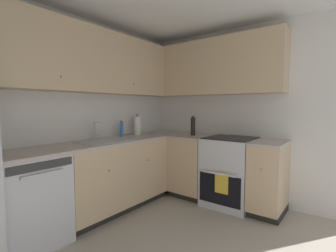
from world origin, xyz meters
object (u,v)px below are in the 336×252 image
dishwasher (28,201)px  oven_range (230,171)px  oil_bottle (193,126)px  paper_towel_roll (137,126)px  soap_bottle (121,129)px

dishwasher → oven_range: oven_range is taller
oven_range → dishwasher: bearing=151.6°
oil_bottle → paper_towel_roll: bearing=120.8°
oven_range → oil_bottle: bearing=91.8°
dishwasher → oil_bottle: size_ratio=3.04×
dishwasher → paper_towel_roll: bearing=5.6°
oil_bottle → dishwasher: bearing=165.0°
paper_towel_roll → oil_bottle: (0.42, -0.71, 0.00)m
oven_range → oil_bottle: (-0.02, 0.57, 0.57)m
soap_bottle → dishwasher: bearing=-172.3°
oven_range → oil_bottle: size_ratio=3.69×
dishwasher → oil_bottle: oil_bottle is taller
dishwasher → paper_towel_roll: paper_towel_roll is taller
oven_range → paper_towel_roll: size_ratio=3.22×
dishwasher → paper_towel_roll: 1.75m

